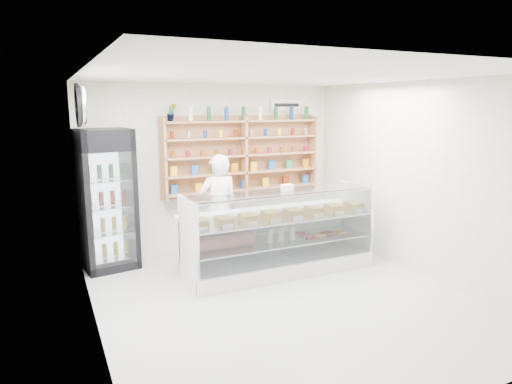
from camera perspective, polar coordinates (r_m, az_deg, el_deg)
room at (r=5.66m, az=3.32°, el=0.07°), size 5.00×5.00×5.00m
display_counter at (r=6.84m, az=2.87°, el=-7.15°), size 2.83×0.84×1.23m
shop_worker at (r=7.15m, az=-4.70°, el=-2.10°), size 0.65×0.44×1.72m
drinks_cooler at (r=7.20m, az=-18.24°, el=-0.87°), size 0.86×0.84×2.11m
wall_shelving at (r=7.93m, az=-1.55°, el=4.62°), size 2.84×0.28×1.33m
potted_plant at (r=7.47m, az=-10.53°, el=9.77°), size 0.16×0.13×0.28m
security_mirror at (r=6.11m, az=-20.92°, el=10.09°), size 0.15×0.50×0.50m
wall_sign at (r=8.40m, az=3.79°, el=10.79°), size 0.62×0.03×0.20m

